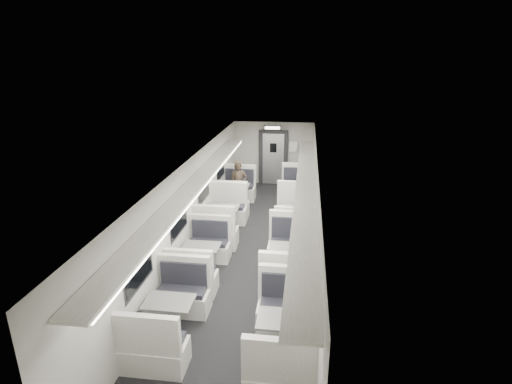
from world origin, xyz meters
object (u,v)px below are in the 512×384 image
(booth_left_a, at_px, (235,196))
(booth_left_d, at_px, (170,318))
(booth_left_c, at_px, (202,260))
(booth_right_a, at_px, (297,196))
(booth_left_b, at_px, (222,220))
(passenger, at_px, (239,185))
(booth_right_c, at_px, (291,265))
(exit_sign, at_px, (273,128))
(booth_right_d, at_px, (284,338))
(booth_right_b, at_px, (295,220))
(vestibule_door, at_px, (273,158))

(booth_left_a, relative_size, booth_left_d, 1.09)
(booth_left_c, bearing_deg, booth_right_a, 66.13)
(booth_left_b, height_order, passenger, passenger)
(booth_left_c, relative_size, booth_right_c, 0.87)
(booth_right_a, bearing_deg, exit_sign, 116.64)
(booth_left_c, distance_m, booth_right_d, 3.15)
(booth_left_b, xyz_separation_m, booth_right_d, (2.00, -4.69, -0.02))
(booth_right_b, bearing_deg, vestibule_door, 102.80)
(booth_right_a, bearing_deg, booth_left_d, -106.70)
(booth_left_b, relative_size, booth_right_c, 0.97)
(booth_left_d, relative_size, exit_sign, 3.30)
(exit_sign, bearing_deg, passenger, -112.37)
(booth_right_b, height_order, passenger, passenger)
(booth_right_a, distance_m, vestibule_door, 2.75)
(booth_right_a, distance_m, booth_right_c, 4.59)
(booth_left_a, bearing_deg, booth_left_d, -90.00)
(booth_right_b, bearing_deg, booth_left_d, -112.85)
(booth_right_a, relative_size, booth_right_b, 1.12)
(booth_left_c, bearing_deg, booth_left_b, 90.00)
(booth_left_b, distance_m, exit_sign, 4.75)
(booth_left_a, relative_size, vestibule_door, 1.07)
(booth_right_a, relative_size, booth_right_c, 0.99)
(booth_right_b, relative_size, booth_right_c, 0.89)
(booth_right_c, bearing_deg, vestibule_door, 98.05)
(booth_right_a, relative_size, exit_sign, 3.72)
(booth_left_b, xyz_separation_m, passenger, (0.11, 2.09, 0.37))
(booth_left_a, height_order, vestibule_door, vestibule_door)
(passenger, bearing_deg, exit_sign, 63.92)
(booth_left_a, height_order, booth_right_a, booth_right_a)
(booth_left_d, relative_size, vestibule_door, 0.97)
(exit_sign, bearing_deg, booth_right_c, -81.36)
(booth_left_a, distance_m, booth_left_c, 4.24)
(booth_left_d, distance_m, booth_right_b, 5.15)
(booth_right_a, xyz_separation_m, booth_right_b, (0.00, -1.92, -0.04))
(booth_left_a, bearing_deg, passenger, 43.78)
(booth_right_b, relative_size, vestibule_door, 0.98)
(vestibule_door, relative_size, exit_sign, 3.39)
(booth_left_b, height_order, booth_left_c, booth_left_b)
(booth_left_d, bearing_deg, booth_right_a, 73.30)
(booth_right_a, bearing_deg, booth_right_c, -90.00)
(booth_right_a, xyz_separation_m, passenger, (-1.89, -0.17, 0.36))
(booth_right_d, bearing_deg, booth_left_c, 129.45)
(exit_sign, bearing_deg, booth_right_d, -83.62)
(passenger, bearing_deg, booth_left_a, -139.93)
(booth_right_d, bearing_deg, booth_left_a, 106.68)
(booth_left_c, relative_size, booth_right_b, 0.98)
(booth_left_b, relative_size, passenger, 1.46)
(booth_right_d, bearing_deg, passenger, 105.58)
(booth_left_d, relative_size, passenger, 1.33)
(booth_right_c, xyz_separation_m, exit_sign, (-1.00, 6.58, 1.86))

